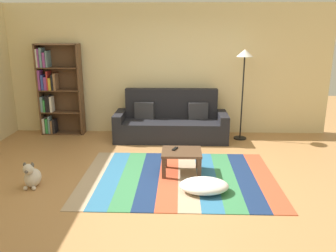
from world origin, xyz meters
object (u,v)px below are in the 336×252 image
at_px(couch, 171,123).
at_px(dog, 32,176).
at_px(bookshelf, 55,90).
at_px(pouf, 204,186).
at_px(tv_remote, 175,149).
at_px(coffee_table, 182,155).
at_px(standing_lamp, 244,65).

distance_m(couch, dog, 3.03).
bearing_deg(dog, bookshelf, 101.50).
bearing_deg(pouf, tv_remote, 119.90).
height_order(coffee_table, standing_lamp, standing_lamp).
bearing_deg(standing_lamp, pouf, -110.18).
height_order(pouf, dog, dog).
relative_size(couch, bookshelf, 1.19).
bearing_deg(dog, couch, 50.81).
bearing_deg(standing_lamp, coffee_table, -123.68).
distance_m(pouf, standing_lamp, 2.99).
relative_size(pouf, standing_lamp, 0.37).
xyz_separation_m(couch, pouf, (0.52, -2.44, -0.24)).
xyz_separation_m(coffee_table, standing_lamp, (1.22, 1.83, 1.21)).
xyz_separation_m(coffee_table, tv_remote, (-0.10, 0.07, 0.08)).
relative_size(dog, standing_lamp, 0.22).
bearing_deg(bookshelf, pouf, -42.61).
bearing_deg(pouf, couch, 101.93).
relative_size(bookshelf, coffee_table, 3.12).
xyz_separation_m(bookshelf, dog, (0.54, -2.63, -0.79)).
bearing_deg(pouf, coffee_table, 115.43).
xyz_separation_m(coffee_table, dog, (-2.12, -0.55, -0.14)).
distance_m(couch, tv_remote, 1.73).
xyz_separation_m(bookshelf, tv_remote, (2.55, -2.01, -0.57)).
bearing_deg(coffee_table, dog, -165.38).
xyz_separation_m(couch, coffee_table, (0.21, -1.79, -0.04)).
height_order(pouf, standing_lamp, standing_lamp).
xyz_separation_m(bookshelf, coffee_table, (2.66, -2.08, -0.65)).
relative_size(couch, tv_remote, 15.07).
height_order(coffee_table, pouf, coffee_table).
height_order(couch, coffee_table, couch).
bearing_deg(standing_lamp, dog, -144.51).
distance_m(bookshelf, coffee_table, 3.44).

